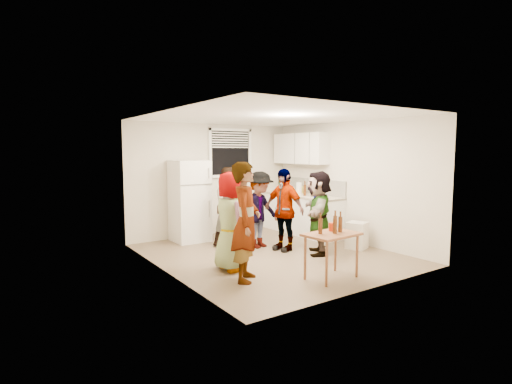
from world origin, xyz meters
TOP-DOWN VIEW (x-y plane):
  - room at (0.00, 0.00)m, footprint 4.00×4.50m
  - window at (0.45, 2.21)m, footprint 1.12×0.10m
  - refrigerator at (-0.75, 1.88)m, footprint 0.70×0.70m
  - counter_lower at (1.70, 1.15)m, footprint 0.60×2.20m
  - countertop at (1.70, 1.15)m, footprint 0.64×2.22m
  - backsplash at (1.99, 1.15)m, footprint 0.03×2.20m
  - upper_cabinets at (1.83, 1.35)m, footprint 0.34×1.60m
  - kettle at (1.65, 1.47)m, footprint 0.28×0.24m
  - paper_towel at (1.68, 1.21)m, footprint 0.13×0.13m
  - wine_bottle at (1.75, 2.01)m, footprint 0.08×0.08m
  - beer_bottle_counter at (1.60, 0.92)m, footprint 0.06×0.06m
  - blue_cup at (1.44, 0.38)m, footprint 0.10×0.10m
  - picture_frame at (1.92, 1.43)m, footprint 0.02×0.20m
  - trash_bin at (1.65, -0.57)m, footprint 0.45×0.45m
  - serving_table at (-0.08, -1.61)m, footprint 0.85×0.60m
  - beer_bottle_table at (0.05, -1.55)m, footprint 0.06×0.06m
  - red_cup at (0.03, -1.49)m, footprint 0.09×0.09m
  - guest_grey at (-1.10, -0.39)m, footprint 1.61×0.85m
  - guest_stripe at (-1.18, -0.98)m, footprint 1.73×1.62m
  - guest_back_left at (-0.24, 1.05)m, footprint 0.97×1.66m
  - guest_back_right at (0.14, 0.58)m, footprint 1.25×1.66m
  - guest_black at (0.39, 0.14)m, footprint 1.72×1.22m
  - guest_orange at (0.75, -0.44)m, footprint 2.09×2.08m

SIDE VIEW (x-z plane):
  - room at x=0.00m, z-range -1.25..1.25m
  - serving_table at x=-0.08m, z-range -0.34..0.34m
  - guest_grey at x=-1.10m, z-range -0.25..0.25m
  - guest_stripe at x=-1.18m, z-range -0.21..0.21m
  - guest_back_left at x=-0.24m, z-range -0.30..0.30m
  - guest_back_right at x=0.14m, z-range -0.28..0.28m
  - guest_black at x=0.39m, z-range -0.19..0.19m
  - guest_orange at x=0.75m, z-range -0.23..0.23m
  - trash_bin at x=1.65m, z-range -0.01..0.51m
  - counter_lower at x=1.70m, z-range 0.00..0.86m
  - beer_bottle_table at x=0.05m, z-range 0.56..0.80m
  - red_cup at x=0.03m, z-range 0.62..0.75m
  - refrigerator at x=-0.75m, z-range 0.00..1.70m
  - countertop at x=1.70m, z-range 0.86..0.90m
  - kettle at x=1.65m, z-range 0.80..1.00m
  - paper_towel at x=1.68m, z-range 0.76..1.04m
  - wine_bottle at x=1.75m, z-range 0.74..1.06m
  - beer_bottle_counter at x=1.60m, z-range 0.78..1.02m
  - blue_cup at x=1.44m, z-range 0.83..0.97m
  - picture_frame at x=1.92m, z-range 0.90..1.07m
  - backsplash at x=1.99m, z-range 0.90..1.26m
  - window at x=0.45m, z-range 1.32..2.38m
  - upper_cabinets at x=1.83m, z-range 1.60..2.30m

